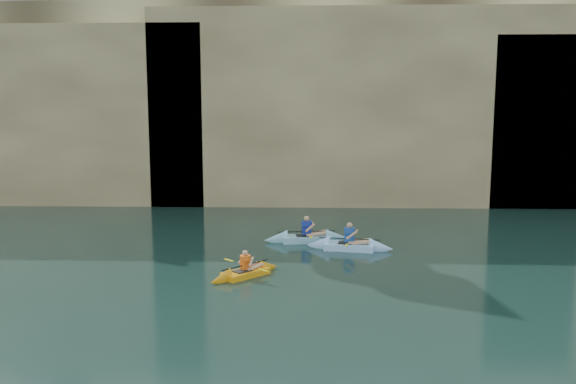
{
  "coord_description": "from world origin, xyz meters",
  "views": [
    {
      "loc": [
        -1.18,
        -9.75,
        5.19
      ],
      "look_at": [
        -1.71,
        6.11,
        3.0
      ],
      "focal_mm": 35.0,
      "sensor_mm": 36.0,
      "label": 1
    }
  ],
  "objects": [
    {
      "name": "cliff",
      "position": [
        0.0,
        30.0,
        6.0
      ],
      "size": [
        70.0,
        16.0,
        12.0
      ],
      "primitive_type": "cube",
      "color": "#CCB77D",
      "rests_on": "ground"
    },
    {
      "name": "cliff_slab_center",
      "position": [
        2.0,
        22.6,
        5.7
      ],
      "size": [
        24.0,
        2.4,
        11.4
      ],
      "primitive_type": "cube",
      "color": "tan",
      "rests_on": "ground"
    },
    {
      "name": "sea_cave_west",
      "position": [
        -18.0,
        21.95,
        2.0
      ],
      "size": [
        4.5,
        1.0,
        4.0
      ],
      "primitive_type": "cube",
      "color": "black",
      "rests_on": "ground"
    },
    {
      "name": "sea_cave_center",
      "position": [
        -4.0,
        21.95,
        1.6
      ],
      "size": [
        3.5,
        1.0,
        3.2
      ],
      "primitive_type": "cube",
      "color": "black",
      "rests_on": "ground"
    },
    {
      "name": "sea_cave_east",
      "position": [
        10.0,
        21.95,
        2.25
      ],
      "size": [
        5.0,
        1.0,
        4.5
      ],
      "primitive_type": "cube",
      "color": "black",
      "rests_on": "ground"
    },
    {
      "name": "kayaker_orange",
      "position": [
        -3.15,
        7.81,
        0.13
      ],
      "size": [
        2.41,
        2.48,
        1.07
      ],
      "rotation": [
        0.0,
        0.0,
        0.81
      ],
      "color": "orange",
      "rests_on": "ground"
    },
    {
      "name": "kayaker_ltblue_near",
      "position": [
        0.48,
        11.53,
        0.16
      ],
      "size": [
        3.44,
        2.57,
        1.33
      ],
      "rotation": [
        0.0,
        0.0,
        -0.17
      ],
      "color": "#98C8FF",
      "rests_on": "ground"
    },
    {
      "name": "kayaker_ltblue_mid",
      "position": [
        -1.17,
        12.84,
        0.16
      ],
      "size": [
        3.59,
        2.59,
        1.34
      ],
      "rotation": [
        0.0,
        0.0,
        0.15
      ],
      "color": "#80BCD7",
      "rests_on": "ground"
    }
  ]
}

